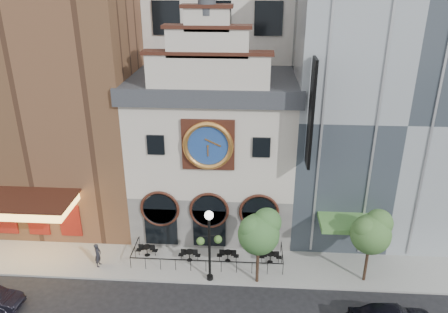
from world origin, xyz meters
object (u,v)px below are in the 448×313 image
object	(u,v)px
bistro_0	(147,250)
bistro_3	(270,257)
bistro_1	(189,255)
lamppost	(209,238)
pedestrian	(98,255)
bistro_2	(228,255)
tree_right	(372,231)
tree_left	(259,231)

from	to	relation	value
bistro_0	bistro_3	distance (m)	8.98
bistro_1	lamppost	xyz separation A→B (m)	(1.67, -1.98, 2.80)
bistro_0	bistro_1	distance (m)	3.21
pedestrian	bistro_0	bearing A→B (deg)	-63.48
bistro_1	bistro_2	distance (m)	2.76
bistro_0	bistro_1	bearing A→B (deg)	-6.97
lamppost	bistro_2	bearing A→B (deg)	48.86
bistro_2	tree_right	bearing A→B (deg)	-8.72
bistro_0	bistro_3	size ratio (longest dim) A/B	1.00
bistro_2	lamppost	distance (m)	3.67
bistro_2	lamppost	world-z (taller)	lamppost
bistro_2	bistro_3	xyz separation A→B (m)	(3.04, 0.04, 0.00)
tree_right	bistro_1	bearing A→B (deg)	173.79
bistro_0	tree_left	size ratio (longest dim) A/B	0.29
bistro_2	bistro_3	size ratio (longest dim) A/B	1.00
bistro_3	tree_left	xyz separation A→B (m)	(-0.90, -2.11, 3.48)
bistro_2	tree_right	xyz separation A→B (m)	(9.35, -1.43, 3.36)
tree_right	tree_left	bearing A→B (deg)	-175.00
bistro_1	tree_right	distance (m)	12.63
bistro_1	pedestrian	world-z (taller)	pedestrian
bistro_1	bistro_0	bearing A→B (deg)	173.03
bistro_3	lamppost	distance (m)	5.43
bistro_0	bistro_3	xyz separation A→B (m)	(8.98, -0.23, 0.00)
bistro_1	tree_left	size ratio (longest dim) A/B	0.29
bistro_0	lamppost	size ratio (longest dim) A/B	0.30
pedestrian	lamppost	distance (m)	8.38
bistro_0	lamppost	distance (m)	6.08
bistro_1	lamppost	size ratio (longest dim) A/B	0.30
bistro_1	lamppost	bearing A→B (deg)	-49.97
bistro_3	lamppost	bearing A→B (deg)	-152.59
bistro_1	bistro_3	distance (m)	5.80
bistro_1	tree_right	world-z (taller)	tree_right
bistro_0	bistro_2	xyz separation A→B (m)	(5.94, -0.27, 0.00)
lamppost	tree_left	size ratio (longest dim) A/B	0.98
pedestrian	tree_left	xyz separation A→B (m)	(11.21, -0.93, 3.05)
bistro_2	lamppost	bearing A→B (deg)	-117.50
bistro_1	tree_right	size ratio (longest dim) A/B	0.30
bistro_1	bistro_2	size ratio (longest dim) A/B	1.00
bistro_0	bistro_3	bearing A→B (deg)	-1.48
bistro_3	tree_right	size ratio (longest dim) A/B	0.30
bistro_2	tree_right	world-z (taller)	tree_right
bistro_1	pedestrian	size ratio (longest dim) A/B	0.88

